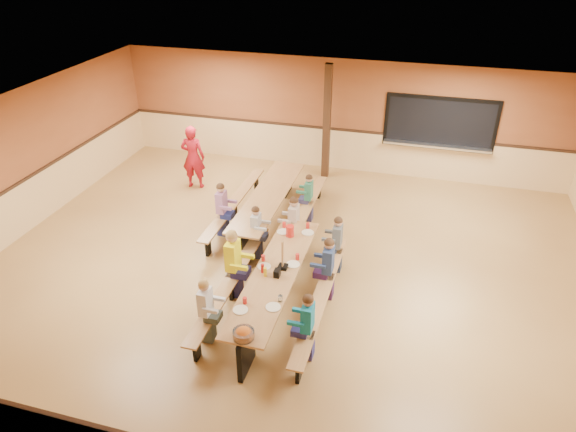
# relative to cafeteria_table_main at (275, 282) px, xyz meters

# --- Properties ---
(ground) EXTENTS (12.00, 12.00, 0.00)m
(ground) POSITION_rel_cafeteria_table_main_xyz_m (-0.08, 1.17, -0.53)
(ground) COLOR olive
(ground) RESTS_ON ground
(room_envelope) EXTENTS (12.04, 10.04, 3.02)m
(room_envelope) POSITION_rel_cafeteria_table_main_xyz_m (-0.08, 1.17, 0.16)
(room_envelope) COLOR brown
(room_envelope) RESTS_ON ground
(kitchen_pass_through) EXTENTS (2.78, 0.28, 1.38)m
(kitchen_pass_through) POSITION_rel_cafeteria_table_main_xyz_m (2.52, 6.13, 0.96)
(kitchen_pass_through) COLOR black
(kitchen_pass_through) RESTS_ON ground
(structural_post) EXTENTS (0.18, 0.18, 3.00)m
(structural_post) POSITION_rel_cafeteria_table_main_xyz_m (-0.28, 5.57, 0.97)
(structural_post) COLOR #321D10
(structural_post) RESTS_ON ground
(cafeteria_table_main) EXTENTS (1.91, 3.70, 0.74)m
(cafeteria_table_main) POSITION_rel_cafeteria_table_main_xyz_m (0.00, 0.00, 0.00)
(cafeteria_table_main) COLOR #9E6E3F
(cafeteria_table_main) RESTS_ON ground
(cafeteria_table_second) EXTENTS (1.91, 3.70, 0.74)m
(cafeteria_table_second) POSITION_rel_cafeteria_table_main_xyz_m (-0.99, 2.74, 0.00)
(cafeteria_table_second) COLOR #9E6E3F
(cafeteria_table_second) RESTS_ON ground
(seated_child_white_left) EXTENTS (0.36, 0.29, 1.19)m
(seated_child_white_left) POSITION_rel_cafeteria_table_main_xyz_m (-0.83, -1.10, 0.07)
(seated_child_white_left) COLOR silver
(seated_child_white_left) RESTS_ON ground
(seated_adult_yellow) EXTENTS (0.43, 0.36, 1.34)m
(seated_adult_yellow) POSITION_rel_cafeteria_table_main_xyz_m (-0.83, 0.13, 0.15)
(seated_adult_yellow) COLOR #FCF814
(seated_adult_yellow) RESTS_ON ground
(seated_child_grey_left) EXTENTS (0.34, 0.28, 1.15)m
(seated_child_grey_left) POSITION_rel_cafeteria_table_main_xyz_m (-0.83, 1.40, 0.05)
(seated_child_grey_left) COLOR #B0B0B0
(seated_child_grey_left) RESTS_ON ground
(seated_child_teal_right) EXTENTS (0.36, 0.30, 1.20)m
(seated_child_teal_right) POSITION_rel_cafeteria_table_main_xyz_m (0.82, -1.04, 0.07)
(seated_child_teal_right) COLOR #137393
(seated_child_teal_right) RESTS_ON ground
(seated_child_navy_right) EXTENTS (0.38, 0.31, 1.23)m
(seated_child_navy_right) POSITION_rel_cafeteria_table_main_xyz_m (0.83, 0.51, 0.09)
(seated_child_navy_right) COLOR navy
(seated_child_navy_right) RESTS_ON ground
(seated_child_char_right) EXTENTS (0.35, 0.29, 1.18)m
(seated_child_char_right) POSITION_rel_cafeteria_table_main_xyz_m (0.83, 1.37, 0.06)
(seated_child_char_right) COLOR #4F565B
(seated_child_char_right) RESTS_ON ground
(seated_child_purple_sec) EXTENTS (0.37, 0.31, 1.22)m
(seated_child_purple_sec) POSITION_rel_cafeteria_table_main_xyz_m (-1.81, 2.02, 0.08)
(seated_child_purple_sec) COLOR #935E88
(seated_child_purple_sec) RESTS_ON ground
(seated_child_green_sec) EXTENTS (0.33, 0.27, 1.13)m
(seated_child_green_sec) POSITION_rel_cafeteria_table_main_xyz_m (-0.16, 3.13, 0.04)
(seated_child_green_sec) COLOR #2E7458
(seated_child_green_sec) RESTS_ON ground
(seated_child_tan_sec) EXTENTS (0.38, 0.31, 1.23)m
(seated_child_tan_sec) POSITION_rel_cafeteria_table_main_xyz_m (-0.16, 1.83, 0.09)
(seated_child_tan_sec) COLOR #B39F90
(seated_child_tan_sec) RESTS_ON ground
(standing_woman) EXTENTS (0.64, 0.46, 1.65)m
(standing_woman) POSITION_rel_cafeteria_table_main_xyz_m (-3.39, 4.02, 0.30)
(standing_woman) COLOR maroon
(standing_woman) RESTS_ON ground
(punch_pitcher) EXTENTS (0.16, 0.16, 0.22)m
(punch_pitcher) POSITION_rel_cafeteria_table_main_xyz_m (-0.07, 1.20, 0.32)
(punch_pitcher) COLOR red
(punch_pitcher) RESTS_ON cafeteria_table_main
(chip_bowl) EXTENTS (0.32, 0.32, 0.15)m
(chip_bowl) POSITION_rel_cafeteria_table_main_xyz_m (0.02, -1.65, 0.29)
(chip_bowl) COLOR orange
(chip_bowl) RESTS_ON cafeteria_table_main
(napkin_dispenser) EXTENTS (0.10, 0.14, 0.13)m
(napkin_dispenser) POSITION_rel_cafeteria_table_main_xyz_m (0.06, -0.10, 0.28)
(napkin_dispenser) COLOR black
(napkin_dispenser) RESTS_ON cafeteria_table_main
(condiment_mustard) EXTENTS (0.06, 0.06, 0.17)m
(condiment_mustard) POSITION_rel_cafeteria_table_main_xyz_m (-0.13, -0.15, 0.30)
(condiment_mustard) COLOR yellow
(condiment_mustard) RESTS_ON cafeteria_table_main
(condiment_ketchup) EXTENTS (0.06, 0.06, 0.17)m
(condiment_ketchup) POSITION_rel_cafeteria_table_main_xyz_m (-0.21, -0.06, 0.30)
(condiment_ketchup) COLOR #B2140F
(condiment_ketchup) RESTS_ON cafeteria_table_main
(table_paddle) EXTENTS (0.16, 0.16, 0.56)m
(table_paddle) POSITION_rel_cafeteria_table_main_xyz_m (0.09, 0.15, 0.35)
(table_paddle) COLOR black
(table_paddle) RESTS_ON cafeteria_table_main
(place_settings) EXTENTS (0.65, 3.30, 0.11)m
(place_settings) POSITION_rel_cafeteria_table_main_xyz_m (-0.00, 0.00, 0.27)
(place_settings) COLOR beige
(place_settings) RESTS_ON cafeteria_table_main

